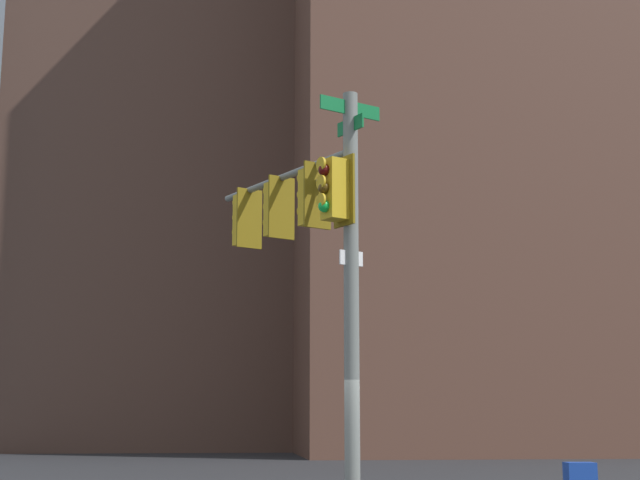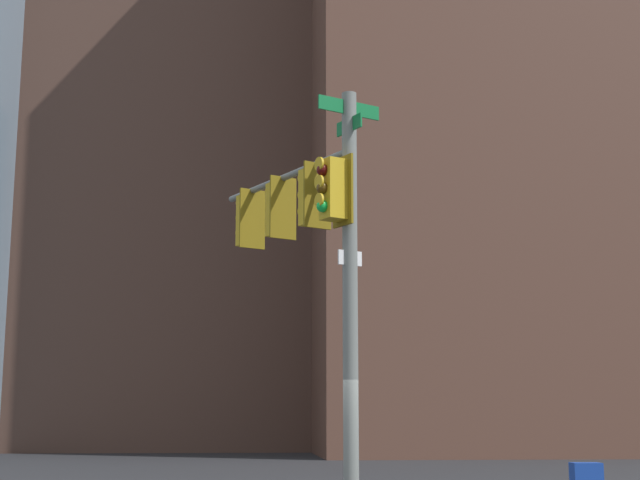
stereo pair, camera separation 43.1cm
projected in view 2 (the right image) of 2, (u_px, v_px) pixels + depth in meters
The scene contains 3 objects.
signal_pole_assembly at pixel (311, 237), 16.44m from camera, with size 4.14×2.58×7.25m.
building_brick_nearside at pixel (460, 119), 57.14m from camera, with size 19.45×17.79×39.07m, color brown.
building_brick_midblock at pixel (185, 177), 63.93m from camera, with size 17.23×18.18×35.56m, color #4C3328.
Camera 2 is at (15.21, -2.16, 1.91)m, focal length 53.61 mm.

